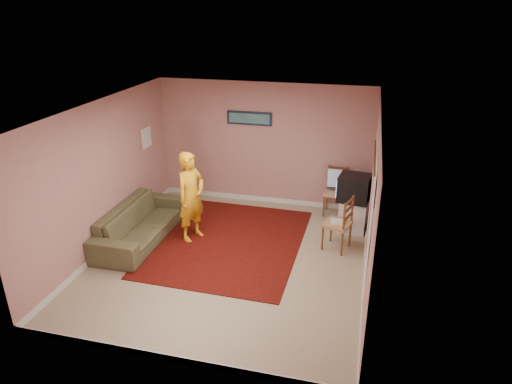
% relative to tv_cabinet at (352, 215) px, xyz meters
% --- Properties ---
extents(ground, '(5.00, 5.00, 0.00)m').
position_rel_tv_cabinet_xyz_m(ground, '(-1.95, -1.57, -0.32)').
color(ground, tan).
rests_on(ground, ground).
extents(wall_back, '(4.50, 0.02, 2.60)m').
position_rel_tv_cabinet_xyz_m(wall_back, '(-1.95, 0.93, 0.98)').
color(wall_back, tan).
rests_on(wall_back, ground).
extents(wall_front, '(4.50, 0.02, 2.60)m').
position_rel_tv_cabinet_xyz_m(wall_front, '(-1.95, -4.07, 0.98)').
color(wall_front, tan).
rests_on(wall_front, ground).
extents(wall_left, '(0.02, 5.00, 2.60)m').
position_rel_tv_cabinet_xyz_m(wall_left, '(-4.20, -1.57, 0.98)').
color(wall_left, tan).
rests_on(wall_left, ground).
extents(wall_right, '(0.02, 5.00, 2.60)m').
position_rel_tv_cabinet_xyz_m(wall_right, '(0.30, -1.57, 0.98)').
color(wall_right, tan).
rests_on(wall_right, ground).
extents(ceiling, '(4.50, 5.00, 0.02)m').
position_rel_tv_cabinet_xyz_m(ceiling, '(-1.95, -1.57, 2.28)').
color(ceiling, silver).
rests_on(ceiling, wall_back).
extents(baseboard_back, '(4.50, 0.02, 0.10)m').
position_rel_tv_cabinet_xyz_m(baseboard_back, '(-1.95, 0.92, -0.27)').
color(baseboard_back, silver).
rests_on(baseboard_back, ground).
extents(baseboard_front, '(4.50, 0.02, 0.10)m').
position_rel_tv_cabinet_xyz_m(baseboard_front, '(-1.95, -4.06, -0.27)').
color(baseboard_front, silver).
rests_on(baseboard_front, ground).
extents(baseboard_left, '(0.02, 5.00, 0.10)m').
position_rel_tv_cabinet_xyz_m(baseboard_left, '(-4.19, -1.57, -0.27)').
color(baseboard_left, silver).
rests_on(baseboard_left, ground).
extents(baseboard_right, '(0.02, 5.00, 0.10)m').
position_rel_tv_cabinet_xyz_m(baseboard_right, '(0.29, -1.57, -0.27)').
color(baseboard_right, silver).
rests_on(baseboard_right, ground).
extents(window, '(0.01, 1.10, 1.50)m').
position_rel_tv_cabinet_xyz_m(window, '(0.29, -2.47, 1.13)').
color(window, black).
rests_on(window, wall_right).
extents(curtain_sheer, '(0.01, 0.75, 2.10)m').
position_rel_tv_cabinet_xyz_m(curtain_sheer, '(0.28, -2.62, 0.93)').
color(curtain_sheer, silver).
rests_on(curtain_sheer, wall_right).
extents(curtain_floral, '(0.01, 0.35, 2.10)m').
position_rel_tv_cabinet_xyz_m(curtain_floral, '(0.27, -1.92, 0.93)').
color(curtain_floral, silver).
rests_on(curtain_floral, wall_right).
extents(curtain_rod, '(0.02, 1.40, 0.02)m').
position_rel_tv_cabinet_xyz_m(curtain_rod, '(0.25, -2.47, 2.00)').
color(curtain_rod, brown).
rests_on(curtain_rod, wall_right).
extents(picture_back, '(0.95, 0.04, 0.28)m').
position_rel_tv_cabinet_xyz_m(picture_back, '(-2.25, 0.89, 1.53)').
color(picture_back, '#131C36').
rests_on(picture_back, wall_back).
extents(picture_left, '(0.04, 0.38, 0.42)m').
position_rel_tv_cabinet_xyz_m(picture_left, '(-4.17, 0.03, 1.23)').
color(picture_left, beige).
rests_on(picture_left, wall_left).
extents(area_rug, '(2.62, 3.26, 0.02)m').
position_rel_tv_cabinet_xyz_m(area_rug, '(-2.14, -1.02, -0.31)').
color(area_rug, black).
rests_on(area_rug, ground).
extents(tv_cabinet, '(0.50, 0.45, 0.63)m').
position_rel_tv_cabinet_xyz_m(tv_cabinet, '(0.00, 0.00, 0.00)').
color(tv_cabinet, silver).
rests_on(tv_cabinet, ground).
extents(crt_tv, '(0.64, 0.59, 0.49)m').
position_rel_tv_cabinet_xyz_m(crt_tv, '(-0.01, 0.00, 0.56)').
color(crt_tv, black).
rests_on(crt_tv, tv_cabinet).
extents(chair_a, '(0.47, 0.45, 0.54)m').
position_rel_tv_cabinet_xyz_m(chair_a, '(-0.37, 0.63, 0.29)').
color(chair_a, tan).
rests_on(chair_a, ground).
extents(dvd_player, '(0.39, 0.32, 0.06)m').
position_rel_tv_cabinet_xyz_m(dvd_player, '(-0.37, 0.63, 0.22)').
color(dvd_player, '#A5A5AA').
rests_on(dvd_player, chair_a).
extents(blue_throw, '(0.35, 0.04, 0.37)m').
position_rel_tv_cabinet_xyz_m(blue_throw, '(-0.37, 0.63, 0.48)').
color(blue_throw, '#9BD5FF').
rests_on(blue_throw, chair_a).
extents(chair_b, '(0.54, 0.56, 0.54)m').
position_rel_tv_cabinet_xyz_m(chair_b, '(-0.22, -0.77, 0.29)').
color(chair_b, tan).
rests_on(chair_b, ground).
extents(game_console, '(0.23, 0.17, 0.05)m').
position_rel_tv_cabinet_xyz_m(game_console, '(-0.22, -0.77, 0.21)').
color(game_console, white).
rests_on(game_console, chair_b).
extents(sofa, '(0.88, 2.25, 0.66)m').
position_rel_tv_cabinet_xyz_m(sofa, '(-3.75, -1.30, 0.01)').
color(sofa, brown).
rests_on(sofa, ground).
extents(person, '(0.61, 0.72, 1.67)m').
position_rel_tv_cabinet_xyz_m(person, '(-2.83, -1.02, 0.52)').
color(person, gold).
rests_on(person, ground).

